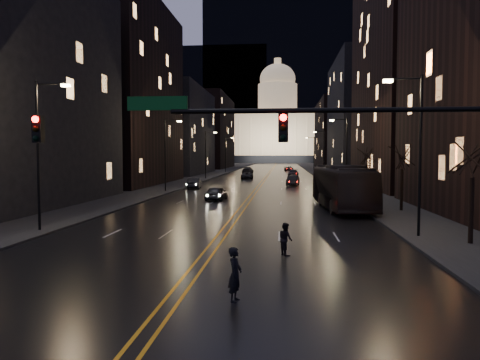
% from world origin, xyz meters
% --- Properties ---
extents(ground, '(900.00, 900.00, 0.00)m').
position_xyz_m(ground, '(0.00, 0.00, 0.00)').
color(ground, black).
rests_on(ground, ground).
extents(road, '(20.00, 320.00, 0.02)m').
position_xyz_m(road, '(0.00, 130.00, 0.01)').
color(road, black).
rests_on(road, ground).
extents(sidewalk_left, '(8.00, 320.00, 0.16)m').
position_xyz_m(sidewalk_left, '(-14.00, 130.00, 0.08)').
color(sidewalk_left, black).
rests_on(sidewalk_left, ground).
extents(sidewalk_right, '(8.00, 320.00, 0.16)m').
position_xyz_m(sidewalk_right, '(14.00, 130.00, 0.08)').
color(sidewalk_right, black).
rests_on(sidewalk_right, ground).
extents(center_line, '(0.62, 320.00, 0.01)m').
position_xyz_m(center_line, '(0.00, 130.00, 0.03)').
color(center_line, orange).
rests_on(center_line, road).
extents(building_left_mid, '(12.00, 30.00, 28.00)m').
position_xyz_m(building_left_mid, '(-21.00, 54.00, 14.00)').
color(building_left_mid, black).
rests_on(building_left_mid, ground).
extents(building_left_far, '(12.00, 34.00, 20.00)m').
position_xyz_m(building_left_far, '(-21.00, 92.00, 10.00)').
color(building_left_far, black).
rests_on(building_left_far, ground).
extents(building_left_dist, '(12.00, 40.00, 24.00)m').
position_xyz_m(building_left_dist, '(-21.00, 140.00, 12.00)').
color(building_left_dist, black).
rests_on(building_left_dist, ground).
extents(building_right_tall, '(12.00, 30.00, 38.00)m').
position_xyz_m(building_right_tall, '(21.00, 50.00, 19.00)').
color(building_right_tall, black).
rests_on(building_right_tall, ground).
extents(building_right_mid, '(12.00, 34.00, 26.00)m').
position_xyz_m(building_right_mid, '(21.00, 92.00, 13.00)').
color(building_right_mid, black).
rests_on(building_right_mid, ground).
extents(building_right_dist, '(12.00, 40.00, 22.00)m').
position_xyz_m(building_right_dist, '(21.00, 140.00, 11.00)').
color(building_right_dist, black).
rests_on(building_right_dist, ground).
extents(mountain_ridge, '(520.00, 60.00, 130.00)m').
position_xyz_m(mountain_ridge, '(40.00, 380.00, 65.00)').
color(mountain_ridge, black).
rests_on(mountain_ridge, ground).
extents(capitol, '(90.00, 50.00, 58.50)m').
position_xyz_m(capitol, '(0.00, 250.00, 17.15)').
color(capitol, black).
rests_on(capitol, ground).
extents(traffic_signal, '(17.29, 0.45, 7.00)m').
position_xyz_m(traffic_signal, '(5.91, -0.00, 5.10)').
color(traffic_signal, black).
rests_on(traffic_signal, ground).
extents(streetlamp_right_near, '(2.13, 0.25, 9.00)m').
position_xyz_m(streetlamp_right_near, '(10.81, 10.00, 5.08)').
color(streetlamp_right_near, black).
rests_on(streetlamp_right_near, ground).
extents(streetlamp_left_near, '(2.13, 0.25, 9.00)m').
position_xyz_m(streetlamp_left_near, '(-10.81, 10.00, 5.08)').
color(streetlamp_left_near, black).
rests_on(streetlamp_left_near, ground).
extents(streetlamp_right_mid, '(2.13, 0.25, 9.00)m').
position_xyz_m(streetlamp_right_mid, '(10.81, 40.00, 5.08)').
color(streetlamp_right_mid, black).
rests_on(streetlamp_right_mid, ground).
extents(streetlamp_left_mid, '(2.13, 0.25, 9.00)m').
position_xyz_m(streetlamp_left_mid, '(-10.81, 40.00, 5.08)').
color(streetlamp_left_mid, black).
rests_on(streetlamp_left_mid, ground).
extents(streetlamp_right_far, '(2.13, 0.25, 9.00)m').
position_xyz_m(streetlamp_right_far, '(10.81, 70.00, 5.08)').
color(streetlamp_right_far, black).
rests_on(streetlamp_right_far, ground).
extents(streetlamp_left_far, '(2.13, 0.25, 9.00)m').
position_xyz_m(streetlamp_left_far, '(-10.81, 70.00, 5.08)').
color(streetlamp_left_far, black).
rests_on(streetlamp_left_far, ground).
extents(streetlamp_right_dist, '(2.13, 0.25, 9.00)m').
position_xyz_m(streetlamp_right_dist, '(10.81, 100.00, 5.08)').
color(streetlamp_right_dist, black).
rests_on(streetlamp_right_dist, ground).
extents(streetlamp_left_dist, '(2.13, 0.25, 9.00)m').
position_xyz_m(streetlamp_left_dist, '(-10.81, 100.00, 5.08)').
color(streetlamp_left_dist, black).
rests_on(streetlamp_left_dist, ground).
extents(tree_right_near, '(2.40, 2.40, 6.65)m').
position_xyz_m(tree_right_near, '(13.00, 8.00, 4.53)').
color(tree_right_near, black).
rests_on(tree_right_near, ground).
extents(tree_right_mid, '(2.40, 2.40, 6.65)m').
position_xyz_m(tree_right_mid, '(13.00, 22.00, 4.53)').
color(tree_right_mid, black).
rests_on(tree_right_mid, ground).
extents(tree_right_far, '(2.40, 2.40, 6.65)m').
position_xyz_m(tree_right_far, '(13.00, 38.00, 4.53)').
color(tree_right_far, black).
rests_on(tree_right_far, ground).
extents(bus, '(4.11, 13.71, 3.77)m').
position_xyz_m(bus, '(8.50, 23.85, 1.88)').
color(bus, black).
rests_on(bus, ground).
extents(oncoming_car_a, '(2.06, 4.40, 1.46)m').
position_xyz_m(oncoming_car_a, '(-3.22, 30.14, 0.73)').
color(oncoming_car_a, black).
rests_on(oncoming_car_a, ground).
extents(oncoming_car_b, '(1.95, 4.61, 1.48)m').
position_xyz_m(oncoming_car_b, '(-8.50, 45.89, 0.74)').
color(oncoming_car_b, black).
rests_on(oncoming_car_b, ground).
extents(oncoming_car_c, '(2.32, 4.80, 1.32)m').
position_xyz_m(oncoming_car_c, '(-3.29, 71.22, 0.66)').
color(oncoming_car_c, black).
rests_on(oncoming_car_c, ground).
extents(oncoming_car_d, '(2.60, 5.72, 1.63)m').
position_xyz_m(oncoming_car_d, '(-5.05, 95.71, 0.81)').
color(oncoming_car_d, black).
rests_on(oncoming_car_d, ground).
extents(receding_car_a, '(2.14, 4.66, 1.48)m').
position_xyz_m(receding_car_a, '(4.92, 52.88, 0.74)').
color(receding_car_a, black).
rests_on(receding_car_a, ground).
extents(receding_car_b, '(1.57, 3.86, 1.31)m').
position_xyz_m(receding_car_b, '(5.27, 64.06, 0.66)').
color(receding_car_b, black).
rests_on(receding_car_b, ground).
extents(receding_car_c, '(2.41, 5.33, 1.52)m').
position_xyz_m(receding_car_c, '(5.53, 80.16, 0.76)').
color(receding_car_c, black).
rests_on(receding_car_c, ground).
extents(receding_car_d, '(2.57, 5.13, 1.40)m').
position_xyz_m(receding_car_d, '(4.99, 112.57, 0.70)').
color(receding_car_d, black).
rests_on(receding_car_d, ground).
extents(pedestrian_a, '(0.54, 0.71, 1.75)m').
position_xyz_m(pedestrian_a, '(2.00, -2.00, 0.87)').
color(pedestrian_a, black).
rests_on(pedestrian_a, ground).
extents(pedestrian_b, '(0.69, 0.84, 1.52)m').
position_xyz_m(pedestrian_b, '(3.63, 5.00, 0.76)').
color(pedestrian_b, black).
rests_on(pedestrian_b, ground).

